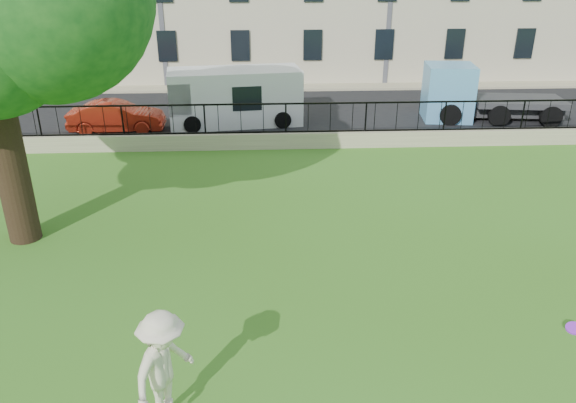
{
  "coord_description": "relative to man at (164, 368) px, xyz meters",
  "views": [
    {
      "loc": [
        -0.94,
        -8.25,
        6.86
      ],
      "look_at": [
        -0.35,
        3.5,
        1.58
      ],
      "focal_mm": 35.0,
      "sensor_mm": 36.0,
      "label": 1
    }
  ],
  "objects": [
    {
      "name": "ground",
      "position": [
        2.5,
        1.35,
        -0.99
      ],
      "size": [
        120.0,
        120.0,
        0.0
      ],
      "primitive_type": "plane",
      "color": "#3A6E1A",
      "rests_on": "ground"
    },
    {
      "name": "retaining_wall",
      "position": [
        2.5,
        13.35,
        -0.69
      ],
      "size": [
        50.0,
        0.4,
        0.6
      ],
      "primitive_type": "cube",
      "color": "gray",
      "rests_on": "ground"
    },
    {
      "name": "iron_railing",
      "position": [
        2.5,
        13.35,
        0.16
      ],
      "size": [
        50.0,
        0.05,
        1.13
      ],
      "color": "black",
      "rests_on": "retaining_wall"
    },
    {
      "name": "street",
      "position": [
        2.5,
        18.05,
        -0.99
      ],
      "size": [
        60.0,
        9.0,
        0.01
      ],
      "primitive_type": "cube",
      "color": "black",
      "rests_on": "ground"
    },
    {
      "name": "sidewalk",
      "position": [
        2.5,
        23.25,
        -0.93
      ],
      "size": [
        60.0,
        1.4,
        0.12
      ],
      "primitive_type": "cube",
      "color": "gray",
      "rests_on": "ground"
    },
    {
      "name": "man",
      "position": [
        0.0,
        0.0,
        0.0
      ],
      "size": [
        1.27,
        1.48,
        1.99
      ],
      "primitive_type": "imported",
      "rotation": [
        0.0,
        0.0,
        1.05
      ],
      "color": "beige",
      "rests_on": "ground"
    },
    {
      "name": "frisbee",
      "position": [
        6.5,
        0.2,
        0.35
      ],
      "size": [
        0.35,
        0.35,
        0.12
      ],
      "primitive_type": "cylinder",
      "rotation": [
        0.21,
        -0.14,
        -0.38
      ],
      "color": "#9527DE"
    },
    {
      "name": "red_sedan",
      "position": [
        -4.32,
        15.75,
        -0.36
      ],
      "size": [
        3.85,
        1.45,
        1.26
      ],
      "primitive_type": "imported",
      "rotation": [
        0.0,
        0.0,
        1.6
      ],
      "color": "#A42514",
      "rests_on": "street"
    },
    {
      "name": "white_van",
      "position": [
        0.5,
        16.75,
        0.17
      ],
      "size": [
        5.74,
        2.82,
        2.32
      ],
      "primitive_type": "cube",
      "rotation": [
        0.0,
        0.0,
        0.12
      ],
      "color": "silver",
      "rests_on": "street"
    },
    {
      "name": "blue_truck",
      "position": [
        11.58,
        16.75,
        0.2
      ],
      "size": [
        5.88,
        2.68,
        2.38
      ],
      "primitive_type": "cube",
      "rotation": [
        0.0,
        0.0,
        -0.12
      ],
      "color": "#5FA9DF",
      "rests_on": "street"
    }
  ]
}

